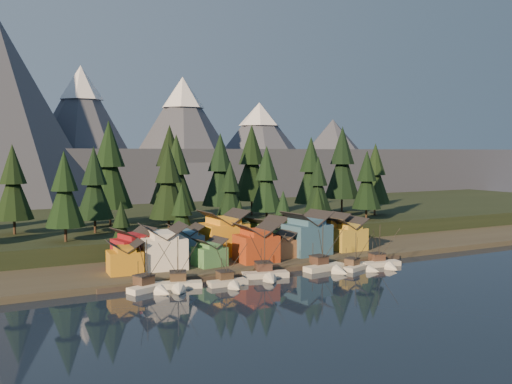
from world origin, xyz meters
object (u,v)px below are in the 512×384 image
house_front_0 (125,256)px  house_back_0 (134,246)px  boat_3 (267,268)px  house_front_1 (163,245)px  boat_2 (229,276)px  boat_6 (383,258)px  boat_5 (361,262)px  boat_0 (152,280)px  boat_4 (328,261)px  house_back_1 (185,241)px  boat_1 (178,278)px

house_front_0 → house_back_0: bearing=64.4°
boat_3 → house_front_1: house_front_1 is taller
boat_2 → boat_3: boat_3 is taller
boat_3 → boat_6: 32.05m
boat_2 → boat_3: (10.56, 2.56, 0.21)m
boat_5 → boat_6: bearing=-17.0°
boat_2 → boat_5: (35.11, -0.31, -0.19)m
boat_0 → boat_3: 26.62m
boat_0 → house_front_0: size_ratio=1.49×
boat_0 → boat_6: boat_0 is taller
boat_6 → house_back_0: size_ratio=1.17×
house_back_0 → boat_2: bearing=-69.5°
boat_3 → house_front_0: size_ratio=1.57×
boat_4 → house_back_0: bearing=146.7°
boat_0 → house_back_1: size_ratio=1.34×
boat_1 → house_front_1: 15.81m
boat_5 → house_back_0: bearing=134.7°
boat_4 → house_front_0: boat_4 is taller
boat_3 → boat_6: (31.95, -2.52, -0.20)m
boat_2 → house_back_0: (-14.00, 23.12, 4.19)m
boat_2 → boat_6: bearing=2.2°
boat_6 → boat_2: bearing=-171.8°
boat_0 → boat_1: (5.58, -0.36, -0.08)m
house_back_1 → boat_6: bearing=-26.2°
boat_2 → house_front_0: (-17.98, 16.39, 3.23)m
house_front_0 → house_front_1: 9.67m
boat_6 → boat_0: bearing=-175.0°
house_front_1 → house_back_0: 7.64m
boat_1 → boat_4: boat_4 is taller
boat_1 → boat_3: bearing=18.2°
boat_2 → boat_5: 35.12m
house_back_0 → house_front_0: bearing=-131.3°
boat_2 → boat_4: size_ratio=0.87×
boat_0 → boat_6: (58.57, -3.14, -0.20)m
boat_3 → boat_5: size_ratio=1.23×
boat_1 → house_back_0: bearing=118.8°
boat_1 → house_back_1: (10.36, 22.35, 3.88)m
boat_2 → boat_6: boat_6 is taller
boat_5 → house_back_0: (-49.12, 23.44, 4.39)m
boat_5 → boat_1: bearing=156.2°
house_front_0 → house_front_1: (9.43, 1.41, 1.56)m
boat_5 → boat_3: bearing=153.5°
boat_6 → house_front_1: (-51.06, 17.76, 4.77)m
boat_3 → boat_6: size_ratio=1.08×
boat_5 → boat_6: size_ratio=0.88×
boat_2 → boat_3: 10.87m
boat_1 → house_front_1: house_front_1 is taller
house_back_1 → boat_1: bearing=-110.5°
boat_4 → boat_5: boat_4 is taller
boat_3 → boat_5: 24.72m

